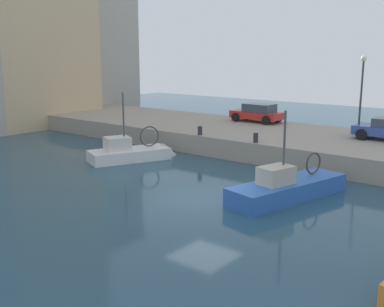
{
  "coord_description": "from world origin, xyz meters",
  "views": [
    {
      "loc": [
        -15.07,
        -11.5,
        6.13
      ],
      "look_at": [
        2.78,
        2.94,
        1.2
      ],
      "focal_mm": 43.65,
      "sensor_mm": 36.0,
      "label": 1
    }
  ],
  "objects_px": {
    "mooring_bollard_mid": "(256,138)",
    "parked_car_red": "(258,113)",
    "fishing_boat_white": "(135,158)",
    "fishing_boat_blue": "(292,195)",
    "quay_streetlamp": "(362,82)",
    "mooring_bollard_north": "(200,131)"
  },
  "relations": [
    {
      "from": "parked_car_red",
      "to": "quay_streetlamp",
      "type": "height_order",
      "value": "quay_streetlamp"
    },
    {
      "from": "mooring_bollard_north",
      "to": "quay_streetlamp",
      "type": "height_order",
      "value": "quay_streetlamp"
    },
    {
      "from": "fishing_boat_blue",
      "to": "mooring_bollard_mid",
      "type": "distance_m",
      "value": 6.61
    },
    {
      "from": "fishing_boat_blue",
      "to": "parked_car_red",
      "type": "distance_m",
      "value": 14.65
    },
    {
      "from": "parked_car_red",
      "to": "quay_streetlamp",
      "type": "distance_m",
      "value": 8.47
    },
    {
      "from": "fishing_boat_white",
      "to": "mooring_bollard_mid",
      "type": "height_order",
      "value": "fishing_boat_white"
    },
    {
      "from": "fishing_boat_white",
      "to": "fishing_boat_blue",
      "type": "bearing_deg",
      "value": -94.43
    },
    {
      "from": "fishing_boat_white",
      "to": "mooring_bollard_north",
      "type": "bearing_deg",
      "value": -28.22
    },
    {
      "from": "fishing_boat_blue",
      "to": "quay_streetlamp",
      "type": "bearing_deg",
      "value": 4.77
    },
    {
      "from": "parked_car_red",
      "to": "quay_streetlamp",
      "type": "bearing_deg",
      "value": -100.21
    },
    {
      "from": "parked_car_red",
      "to": "mooring_bollard_north",
      "type": "xyz_separation_m",
      "value": [
        -7.08,
        -0.16,
        -0.41
      ]
    },
    {
      "from": "mooring_bollard_mid",
      "to": "quay_streetlamp",
      "type": "relative_size",
      "value": 0.11
    },
    {
      "from": "fishing_boat_white",
      "to": "fishing_boat_blue",
      "type": "height_order",
      "value": "fishing_boat_white"
    },
    {
      "from": "fishing_boat_blue",
      "to": "mooring_bollard_north",
      "type": "bearing_deg",
      "value": 62.44
    },
    {
      "from": "fishing_boat_blue",
      "to": "fishing_boat_white",
      "type": "bearing_deg",
      "value": 85.57
    },
    {
      "from": "mooring_bollard_north",
      "to": "fishing_boat_blue",
      "type": "bearing_deg",
      "value": -117.56
    },
    {
      "from": "parked_car_red",
      "to": "mooring_bollard_north",
      "type": "height_order",
      "value": "parked_car_red"
    },
    {
      "from": "fishing_boat_white",
      "to": "fishing_boat_blue",
      "type": "relative_size",
      "value": 0.82
    },
    {
      "from": "parked_car_red",
      "to": "fishing_boat_blue",
      "type": "bearing_deg",
      "value": -142.81
    },
    {
      "from": "fishing_boat_blue",
      "to": "mooring_bollard_north",
      "type": "relative_size",
      "value": 12.59
    },
    {
      "from": "fishing_boat_white",
      "to": "mooring_bollard_mid",
      "type": "bearing_deg",
      "value": -58.35
    },
    {
      "from": "mooring_bollard_mid",
      "to": "parked_car_red",
      "type": "bearing_deg",
      "value": 30.43
    }
  ]
}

